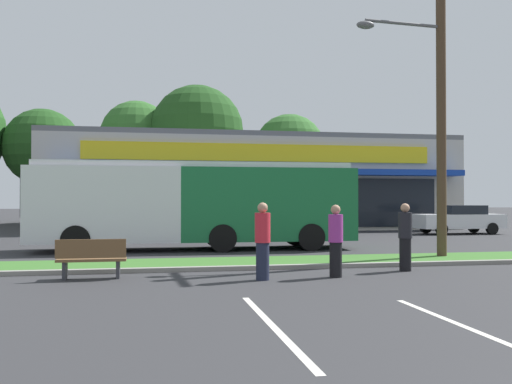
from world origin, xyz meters
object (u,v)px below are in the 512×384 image
car_1 (459,219)px  pedestrian_near_bench (405,237)px  utility_pole (437,87)px  pedestrian_by_pole (336,241)px  pedestrian_mid (263,241)px  bus_stop_bench (91,258)px  city_bus (195,203)px

car_1 → pedestrian_near_bench: pedestrian_near_bench is taller
utility_pole → pedestrian_by_pole: (-4.42, -3.15, -4.54)m
utility_pole → pedestrian_mid: 8.38m
pedestrian_near_bench → car_1: bearing=9.7°
utility_pole → car_1: 14.92m
bus_stop_bench → pedestrian_by_pole: size_ratio=0.91×
utility_pole → pedestrian_mid: utility_pole is taller
pedestrian_mid → pedestrian_near_bench: bearing=121.9°
city_bus → bus_stop_bench: size_ratio=7.47×
bus_stop_bench → pedestrian_near_bench: size_ratio=0.90×
city_bus → bus_stop_bench: (-3.03, -7.33, -1.26)m
city_bus → pedestrian_near_bench: 8.84m
city_bus → pedestrian_near_bench: city_bus is taller
car_1 → pedestrian_near_bench: size_ratio=2.67×
pedestrian_near_bench → pedestrian_mid: pedestrian_mid is taller
pedestrian_by_pole → pedestrian_mid: (-1.83, -0.13, 0.03)m
city_bus → bus_stop_bench: city_bus is taller
pedestrian_near_bench → utility_pole: bearing=1.5°
city_bus → utility_pole: bearing=146.6°
car_1 → pedestrian_mid: pedestrian_mid is taller
city_bus → pedestrian_mid: size_ratio=6.61×
city_bus → pedestrian_mid: 8.30m
utility_pole → bus_stop_bench: 11.57m
utility_pole → pedestrian_near_bench: bearing=-133.4°
pedestrian_mid → utility_pole: bearing=136.7°
bus_stop_bench → pedestrian_near_bench: pedestrian_near_bench is taller
bus_stop_bench → pedestrian_by_pole: (5.77, -0.74, 0.38)m
utility_pole → city_bus: size_ratio=0.85×
utility_pole → pedestrian_mid: bearing=-152.3°
bus_stop_bench → pedestrian_by_pole: pedestrian_by_pole is taller
utility_pole → pedestrian_near_bench: utility_pole is taller
pedestrian_by_pole → city_bus: bearing=-3.0°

